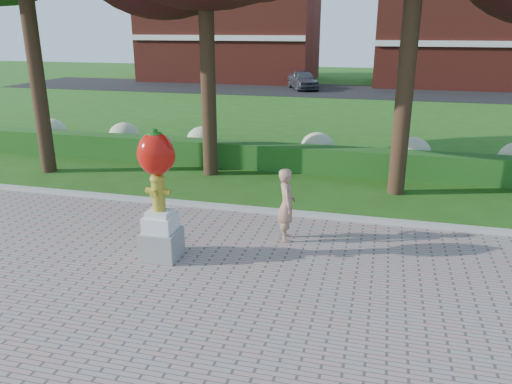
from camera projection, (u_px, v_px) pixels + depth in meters
The scene contains 10 objects.
ground at pixel (205, 267), 9.39m from camera, with size 100.00×100.00×0.00m, color #244F13.
curb at pixel (247, 210), 12.12m from camera, with size 40.00×0.18×0.15m, color #ADADA5.
lawn_hedge at pixel (281, 157), 15.69m from camera, with size 24.00×0.70×0.80m, color #164E18.
hydrangea_row at pixel (304, 147), 16.43m from camera, with size 20.10×1.10×0.99m.
street at pixel (342, 91), 35.11m from camera, with size 50.00×8.00×0.02m, color black.
building_left at pixel (231, 37), 41.90m from camera, with size 14.00×8.00×7.00m, color maroon.
building_right at pixel (458, 42), 37.72m from camera, with size 12.00×8.00×6.40m, color maroon.
hydrant_sculpture at pixel (158, 192), 9.30m from camera, with size 0.74×0.70×2.53m.
woman at pixel (287, 205), 10.28m from camera, with size 0.56×0.37×1.55m, color #A6785F.
parked_car at pixel (303, 80), 35.82m from camera, with size 1.59×3.95×1.35m, color #3F4247.
Camera 1 is at (3.05, -7.95, 4.30)m, focal length 35.00 mm.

